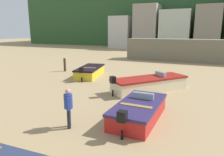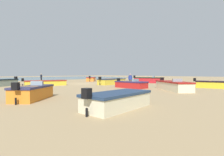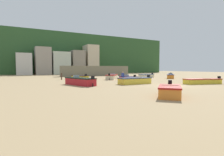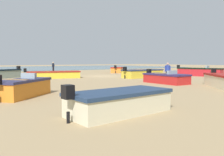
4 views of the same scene
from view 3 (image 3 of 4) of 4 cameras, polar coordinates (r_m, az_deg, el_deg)
ground_plane at (r=22.76m, az=19.00°, el=-2.44°), size 160.00×160.00×0.00m
headland_hill at (r=83.22m, az=-16.81°, el=6.94°), size 90.00×32.00×15.47m
harbor_pier at (r=49.35m, az=-5.08°, el=2.30°), size 19.57×2.40×2.76m
townhouse_far_left at (r=62.03m, az=-26.61°, el=4.02°), size 4.47×5.28×6.78m
townhouse_centre_left at (r=62.56m, az=-21.48°, el=5.13°), size 4.80×5.44×8.96m
townhouse_centre_right at (r=63.39m, az=-16.24°, el=4.62°), size 5.75×5.24×7.68m
townhouse_right at (r=65.39m, az=-11.29°, el=4.94°), size 4.46×6.28×8.37m
townhouse_far_right at (r=67.37m, az=-6.97°, el=5.90°), size 4.43×6.65×10.65m
boat_red_0 at (r=30.83m, az=5.28°, el=-0.09°), size 1.72×3.96×1.08m
boat_orange_1 at (r=38.73m, az=18.44°, el=0.52°), size 3.39×3.28×1.19m
boat_yellow_3 at (r=27.27m, az=27.24°, el=-0.92°), size 5.59×2.77×1.05m
boat_yellow_4 at (r=24.48m, az=7.43°, el=-0.86°), size 5.04×1.86×1.20m
boat_cream_5 at (r=41.66m, az=11.05°, el=0.73°), size 3.99×1.87×1.10m
boat_orange_6 at (r=14.21m, az=18.21°, el=-4.04°), size 3.52×3.45×1.15m
boat_cream_7 at (r=34.43m, az=0.01°, el=0.37°), size 4.43×4.92×1.21m
boat_yellow_8 at (r=34.31m, az=-10.33°, el=0.22°), size 2.44×4.33×1.11m
boat_red_9 at (r=22.88m, az=-10.31°, el=-1.06°), size 2.85×5.33×1.28m
mooring_post_near_water at (r=34.36m, az=-16.04°, el=0.52°), size 0.22×0.22×1.25m
beach_walker_distant at (r=27.94m, az=3.52°, el=0.71°), size 0.47×0.50×1.62m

